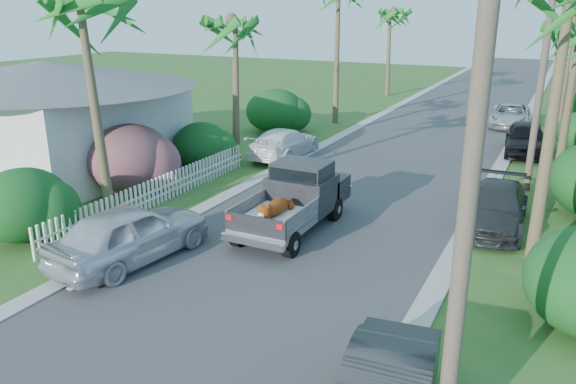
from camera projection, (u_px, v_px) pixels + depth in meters
The scene contains 22 objects.
ground at pixel (216, 311), 12.99m from camera, with size 120.00×120.00×0.00m, color #2C5921.
road at pixel (445, 123), 34.19m from camera, with size 8.00×100.00×0.02m, color #38383A.
curb_left at pixel (377, 116), 36.02m from camera, with size 0.60×100.00×0.06m, color #A5A39E.
curb_right at pixel (520, 129), 32.35m from camera, with size 0.60×100.00×0.06m, color #A5A39E.
pickup_truck at pixel (298, 196), 17.75m from camera, with size 1.98×5.12×2.06m.
parked_car_rm at pixel (496, 207), 17.79m from camera, with size 1.83×4.51×1.31m, color #27292B.
parked_car_rf at pixel (526, 139), 26.62m from camera, with size 1.80×4.46×1.52m, color black.
parked_car_rd at pixel (510, 116), 32.93m from camera, with size 2.14×4.65×1.29m, color #B2B4BA.
parked_car_ln at pixel (131, 234), 15.34m from camera, with size 1.91×4.74×1.62m, color silver.
parked_car_lf at pixel (285, 143), 26.16m from camera, with size 1.88×4.62×1.34m, color white.
palm_l_b at pixel (234, 21), 24.15m from camera, with size 4.40×4.40×7.40m.
palm_l_d at pixel (391, 11), 42.58m from camera, with size 4.40×4.40×7.70m.
shrub_l_a at pixel (23, 205), 16.70m from camera, with size 2.60×2.86×2.20m, color #124119.
shrub_l_b at pixel (130, 159), 21.00m from camera, with size 3.00×3.30×2.60m, color #A51764.
shrub_l_c at pixel (201, 145), 24.32m from camera, with size 2.40×2.64×2.00m, color #124119.
shrub_l_d at pixel (275, 111), 31.30m from camera, with size 3.20×3.52×2.40m, color #124119.
picket_fence at pixel (161, 189), 20.06m from camera, with size 0.10×11.00×1.00m, color white.
house_left at pixel (50, 121), 23.82m from camera, with size 9.00×8.00×4.60m.
utility_pole_a at pixel (471, 173), 7.46m from camera, with size 1.60×0.26×9.00m.
utility_pole_b at pixel (543, 68), 20.18m from camera, with size 1.60×0.26×9.00m.
utility_pole_c at pixel (559, 45), 32.90m from camera, with size 1.60×0.26×9.00m.
utility_pole_d at pixel (566, 34), 45.62m from camera, with size 1.60×0.26×9.00m.
Camera 1 is at (6.65, -9.50, 6.70)m, focal length 35.00 mm.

